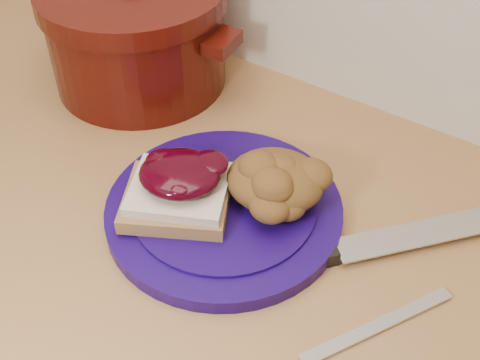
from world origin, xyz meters
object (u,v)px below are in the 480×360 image
Objects in this scene: dutch_oven at (137,34)px; butter_knife at (378,325)px; plate at (224,210)px; chef_knife at (321,255)px; pepper_grinder at (88,28)px.

butter_knife is at bearing -22.65° from dutch_oven.
plate is 0.86× the size of dutch_oven.
chef_knife is 0.55m from pepper_grinder.
dutch_oven reaches higher than chef_knife.
dutch_oven is 2.93× the size of pepper_grinder.
plate and chef_knife have the same top height.
chef_knife is at bearing 1.74° from plate.
pepper_grinder is (-0.11, 0.00, -0.02)m from dutch_oven.
plate is 0.34m from dutch_oven.
pepper_grinder reaches higher than plate.
butter_knife is 0.65m from pepper_grinder.
butter_knife is 0.55m from dutch_oven.
dutch_oven is at bearing -0.58° from pepper_grinder.
plate is 0.43m from pepper_grinder.
butter_knife is at bearing -75.44° from chef_knife.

